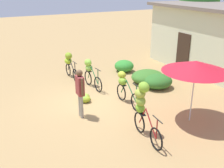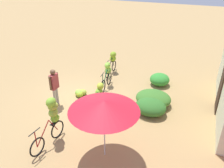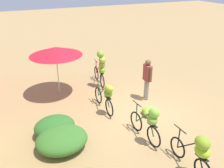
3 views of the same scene
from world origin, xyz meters
name	(u,v)px [view 2 (image 2 of 3)]	position (x,y,z in m)	size (l,w,h in m)	color
ground_plane	(81,100)	(0.00, 0.00, 0.00)	(60.00, 60.00, 0.00)	#A78452
hedge_bush_front_left	(160,79)	(-2.84, 3.09, 0.30)	(1.03, 1.00, 0.61)	#338B30
hedge_bush_front_right	(153,98)	(-0.87, 3.22, 0.30)	(1.40, 1.55, 0.61)	#3A7128
hedge_bush_mid	(151,107)	(-0.13, 3.27, 0.32)	(1.11, 1.31, 0.63)	#2F6826
market_umbrella	(104,106)	(2.77, 2.45, 1.94)	(2.16, 2.16, 2.12)	beige
bicycle_leftmost	(112,60)	(-3.32, 0.26, 0.75)	(1.61, 0.39, 1.23)	black
bicycle_near_pile	(107,74)	(-1.64, 0.66, 0.72)	(1.63, 0.40, 1.27)	black
bicycle_center_loaded	(98,97)	(0.53, 1.17, 0.70)	(1.75, 0.36, 1.23)	black
bicycle_by_shop	(51,117)	(2.77, 0.48, 1.00)	(1.68, 0.38, 1.73)	black
banana_pile_on_ground	(80,93)	(-0.31, -0.18, 0.14)	(0.70, 0.66, 0.31)	#8AC13C
person_vendor	(54,84)	(0.80, -0.76, 1.07)	(0.58, 0.23, 1.74)	gray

